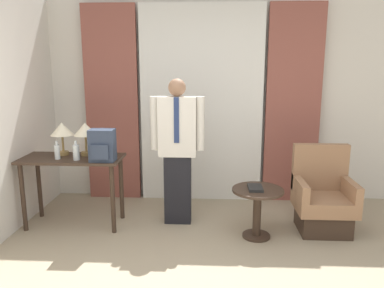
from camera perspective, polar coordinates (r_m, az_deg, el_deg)
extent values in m
cube|color=silver|center=(5.08, 1.48, 6.74)|extent=(10.00, 0.06, 2.70)
cube|color=white|center=(4.96, 1.43, 5.91)|extent=(1.61, 0.06, 2.58)
cube|color=brown|center=(5.13, -12.10, 5.86)|extent=(0.70, 0.06, 2.58)
cube|color=brown|center=(5.07, 15.13, 5.63)|extent=(0.70, 0.06, 2.58)
cube|color=#38281E|center=(4.41, -17.85, -2.13)|extent=(1.12, 0.52, 0.03)
cylinder|color=#38281E|center=(4.55, -24.35, -7.46)|extent=(0.05, 0.05, 0.77)
cylinder|color=#38281E|center=(4.19, -11.98, -8.25)|extent=(0.05, 0.05, 0.77)
cylinder|color=#38281E|center=(4.88, -22.25, -5.97)|extent=(0.05, 0.05, 0.77)
cylinder|color=#38281E|center=(4.55, -10.71, -6.54)|extent=(0.05, 0.05, 0.77)
cylinder|color=#9E7F47|center=(4.55, -18.98, -1.33)|extent=(0.12, 0.12, 0.04)
cylinder|color=#9E7F47|center=(4.52, -19.08, 0.10)|extent=(0.02, 0.02, 0.19)
cone|color=beige|center=(4.50, -19.22, 2.18)|extent=(0.26, 0.26, 0.14)
cylinder|color=#9E7F47|center=(4.46, -15.76, -1.39)|extent=(0.12, 0.12, 0.04)
cylinder|color=#9E7F47|center=(4.43, -15.85, 0.07)|extent=(0.02, 0.02, 0.19)
cone|color=beige|center=(4.40, -15.97, 2.19)|extent=(0.26, 0.26, 0.14)
cylinder|color=silver|center=(4.36, -19.85, -1.17)|extent=(0.06, 0.06, 0.16)
cylinder|color=silver|center=(4.33, -19.95, 0.14)|extent=(0.02, 0.02, 0.04)
cylinder|color=silver|center=(4.25, -17.23, -1.26)|extent=(0.07, 0.07, 0.17)
cylinder|color=silver|center=(4.22, -17.32, 0.15)|extent=(0.03, 0.03, 0.05)
cube|color=#2D384C|center=(4.11, -13.50, -0.19)|extent=(0.26, 0.18, 0.35)
cube|color=#2D384C|center=(4.03, -13.88, -1.22)|extent=(0.18, 0.03, 0.16)
cube|color=black|center=(4.37, -2.17, -6.89)|extent=(0.31, 0.16, 0.80)
cube|color=silver|center=(4.19, -2.25, 2.69)|extent=(0.42, 0.19, 0.67)
cube|color=navy|center=(4.08, -2.39, 3.63)|extent=(0.06, 0.01, 0.50)
cylinder|color=silver|center=(4.21, -5.76, 3.16)|extent=(0.09, 0.09, 0.60)
cylinder|color=silver|center=(4.17, 1.29, 3.12)|extent=(0.09, 0.09, 0.60)
sphere|color=#936B51|center=(4.14, -2.30, 8.61)|extent=(0.19, 0.19, 0.19)
cube|color=#38281E|center=(4.47, 19.27, -10.95)|extent=(0.52, 0.47, 0.25)
cube|color=#936B4C|center=(4.39, 19.45, -8.49)|extent=(0.62, 0.56, 0.16)
cube|color=#936B4C|center=(4.51, 18.92, -3.32)|extent=(0.62, 0.10, 0.53)
cube|color=#936B4C|center=(4.27, 16.15, -6.45)|extent=(0.08, 0.56, 0.18)
cube|color=#936B4C|center=(4.42, 22.95, -6.30)|extent=(0.08, 0.56, 0.18)
cylinder|color=#38281E|center=(4.20, 9.75, -13.59)|extent=(0.30, 0.30, 0.02)
cylinder|color=#38281E|center=(4.11, 9.87, -10.51)|extent=(0.09, 0.09, 0.51)
cylinder|color=#38281E|center=(4.01, 10.01, -6.95)|extent=(0.54, 0.54, 0.02)
cube|color=black|center=(3.99, 9.62, -6.60)|extent=(0.15, 0.23, 0.03)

